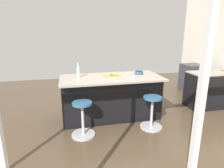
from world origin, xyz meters
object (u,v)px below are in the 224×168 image
Objects in this scene: apple_green at (111,74)px; apple_yellow at (115,74)px; stool_middle at (83,120)px; cutting_board at (112,76)px; fruit_bowl at (139,73)px; oven_range at (192,78)px; water_bottle at (78,72)px; kitchen_island at (111,97)px; stool_by_window at (152,113)px.

apple_yellow is at bearing 173.35° from apple_green.
stool_middle is 1.19m from cutting_board.
apple_green is 0.68m from fruit_bowl.
apple_green is (2.96, 1.34, 0.56)m from oven_range.
water_bottle is at bearing -89.65° from stool_middle.
apple_green is 0.24× the size of water_bottle.
apple_yellow reaches higher than oven_range.
apple_yellow is at bearing -140.04° from stool_middle.
water_bottle is (0.68, -0.10, 0.07)m from apple_green.
apple_yellow is at bearing 163.91° from kitchen_island.
stool_middle is at bearing 28.94° from fruit_bowl.
fruit_bowl is (-0.58, -0.10, -0.02)m from apple_yellow.
cutting_board is at bearing -134.91° from stool_middle.
cutting_board is at bearing -47.13° from stool_by_window.
water_bottle reaches higher than kitchen_island.
apple_yellow is 0.59m from fruit_bowl.
water_bottle reaches higher than stool_by_window.
cutting_board is (-0.02, -0.04, 0.48)m from kitchen_island.
kitchen_island is 0.97m from stool_middle.
apple_green is (0.03, 0.05, 0.05)m from cutting_board.
apple_yellow reaches higher than kitchen_island.
stool_by_window is at bearing 136.56° from apple_green.
stool_middle is 8.92× the size of apple_green.
oven_range is 1.32× the size of stool_by_window.
water_bottle is (1.37, -0.75, 0.75)m from stool_by_window.
stool_by_window is 1.73m from water_bottle.
apple_green reaches higher than apple_yellow.
kitchen_island reaches higher than oven_range.
stool_middle is 1.68m from fruit_bowl.
stool_middle is at bearing 44.19° from apple_green.
stool_middle is at bearing 39.96° from apple_yellow.
oven_range is at bearing -138.67° from stool_by_window.
apple_green is at bearing 171.94° from water_bottle.
apple_yellow is (2.86, 1.35, 0.56)m from oven_range.
apple_green is at bearing 58.46° from cutting_board.
kitchen_island is 0.52m from apple_green.
water_bottle is (3.64, 1.25, 0.63)m from oven_range.
oven_range is 4.14m from stool_middle.
water_bottle is at bearing -28.73° from stool_by_window.
cutting_board is (2.93, 1.29, 0.52)m from oven_range.
oven_range is at bearing -151.30° from fruit_bowl.
stool_middle is at bearing 28.79° from oven_range.
kitchen_island is 0.84m from fruit_bowl.
kitchen_island is 3.28× the size of stool_middle.
stool_by_window is at bearing 91.35° from fruit_bowl.
apple_yellow is at bearing 9.91° from fruit_bowl.
cutting_board is (-0.71, -0.71, 0.64)m from stool_middle.
water_bottle is at bearing -0.25° from fruit_bowl.
water_bottle is 1.69× the size of fruit_bowl.
cutting_board is (0.66, -0.71, 0.64)m from stool_by_window.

